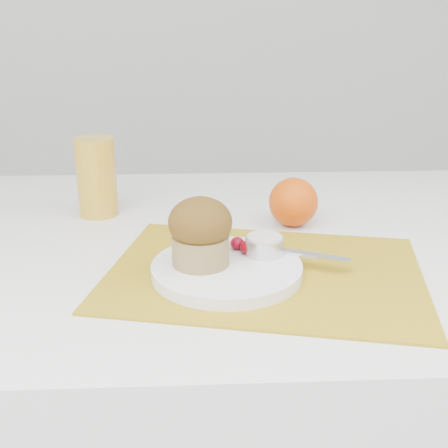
{
  "coord_description": "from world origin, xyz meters",
  "views": [
    {
      "loc": [
        -0.02,
        -0.81,
        1.09
      ],
      "look_at": [
        0.01,
        -0.03,
        0.8
      ],
      "focal_mm": 45.0,
      "sensor_mm": 36.0,
      "label": 1
    }
  ],
  "objects_px": {
    "orange": "(293,202)",
    "juice_glass": "(97,177)",
    "muffin": "(200,231)",
    "plate": "(227,269)",
    "table": "(215,421)"
  },
  "relations": [
    {
      "from": "plate",
      "to": "orange",
      "type": "relative_size",
      "value": 2.47
    },
    {
      "from": "orange",
      "to": "muffin",
      "type": "bearing_deg",
      "value": -128.75
    },
    {
      "from": "table",
      "to": "orange",
      "type": "height_order",
      "value": "orange"
    },
    {
      "from": "plate",
      "to": "muffin",
      "type": "height_order",
      "value": "muffin"
    },
    {
      "from": "table",
      "to": "orange",
      "type": "bearing_deg",
      "value": 18.25
    },
    {
      "from": "plate",
      "to": "orange",
      "type": "distance_m",
      "value": 0.24
    },
    {
      "from": "orange",
      "to": "juice_glass",
      "type": "height_order",
      "value": "juice_glass"
    },
    {
      "from": "table",
      "to": "muffin",
      "type": "relative_size",
      "value": 12.62
    },
    {
      "from": "juice_glass",
      "to": "muffin",
      "type": "height_order",
      "value": "juice_glass"
    },
    {
      "from": "table",
      "to": "muffin",
      "type": "xyz_separation_m",
      "value": [
        -0.02,
        -0.15,
        0.44
      ]
    },
    {
      "from": "plate",
      "to": "juice_glass",
      "type": "height_order",
      "value": "juice_glass"
    },
    {
      "from": "juice_glass",
      "to": "table",
      "type": "bearing_deg",
      "value": -30.23
    },
    {
      "from": "plate",
      "to": "juice_glass",
      "type": "bearing_deg",
      "value": 128.33
    },
    {
      "from": "orange",
      "to": "juice_glass",
      "type": "relative_size",
      "value": 0.6
    },
    {
      "from": "orange",
      "to": "muffin",
      "type": "relative_size",
      "value": 0.89
    }
  ]
}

